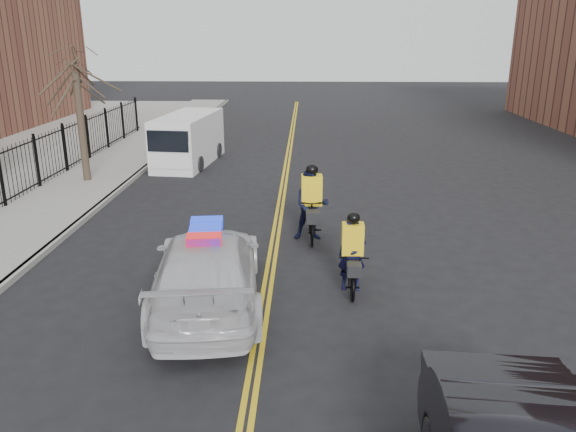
% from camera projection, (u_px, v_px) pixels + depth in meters
% --- Properties ---
extents(ground, '(120.00, 120.00, 0.00)m').
position_uv_depth(ground, '(265.00, 304.00, 11.98)').
color(ground, black).
rests_on(ground, ground).
extents(center_line_left, '(0.10, 60.00, 0.01)m').
position_uv_depth(center_line_left, '(279.00, 200.00, 19.59)').
color(center_line_left, gold).
rests_on(center_line_left, ground).
extents(center_line_right, '(0.10, 60.00, 0.01)m').
position_uv_depth(center_line_right, '(284.00, 200.00, 19.58)').
color(center_line_right, gold).
rests_on(center_line_right, ground).
extents(sidewalk, '(3.00, 60.00, 0.15)m').
position_uv_depth(sidewalk, '(69.00, 196.00, 19.80)').
color(sidewalk, gray).
rests_on(sidewalk, ground).
extents(curb, '(0.20, 60.00, 0.15)m').
position_uv_depth(curb, '(111.00, 196.00, 19.75)').
color(curb, gray).
rests_on(curb, ground).
extents(iron_fence, '(0.12, 28.00, 2.00)m').
position_uv_depth(iron_fence, '(24.00, 170.00, 19.56)').
color(iron_fence, black).
rests_on(iron_fence, ground).
extents(street_tree, '(3.20, 3.20, 4.80)m').
position_uv_depth(street_tree, '(77.00, 90.00, 20.64)').
color(street_tree, '#33291E').
rests_on(street_tree, sidewalk).
extents(police_cruiser, '(2.83, 5.65, 1.74)m').
position_uv_depth(police_cruiser, '(207.00, 269.00, 11.79)').
color(police_cruiser, silver).
rests_on(police_cruiser, ground).
extents(cargo_van, '(2.43, 5.34, 2.16)m').
position_uv_depth(cargo_van, '(187.00, 140.00, 24.66)').
color(cargo_van, white).
rests_on(cargo_van, ground).
extents(cyclist_near, '(0.66, 1.86, 1.83)m').
position_uv_depth(cyclist_near, '(352.00, 263.00, 12.53)').
color(cyclist_near, black).
rests_on(cyclist_near, ground).
extents(cyclist_far, '(1.00, 2.16, 2.17)m').
position_uv_depth(cyclist_far, '(311.00, 210.00, 15.56)').
color(cyclist_far, black).
rests_on(cyclist_far, ground).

